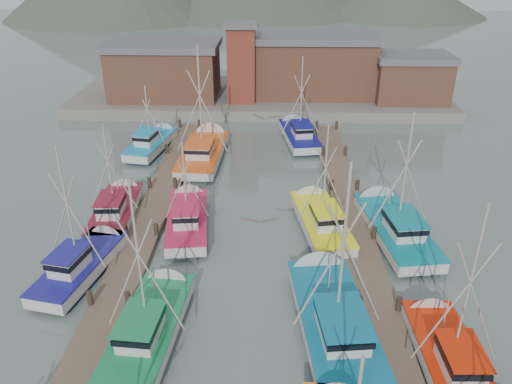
{
  "coord_description": "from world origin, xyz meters",
  "views": [
    {
      "loc": [
        1.29,
        -22.47,
        17.35
      ],
      "look_at": [
        0.39,
        6.99,
        2.6
      ],
      "focal_mm": 35.0,
      "sensor_mm": 36.0,
      "label": 1
    }
  ],
  "objects_px": {
    "lookout_tower": "(241,62)",
    "boat_8": "(188,217)",
    "boat_4": "(152,323)",
    "boat_12": "(204,151)"
  },
  "relations": [
    {
      "from": "boat_12",
      "to": "boat_4",
      "type": "bearing_deg",
      "value": -86.79
    },
    {
      "from": "boat_4",
      "to": "boat_12",
      "type": "distance_m",
      "value": 22.54
    },
    {
      "from": "lookout_tower",
      "to": "boat_12",
      "type": "xyz_separation_m",
      "value": [
        -2.61,
        -14.13,
        -4.86
      ]
    },
    {
      "from": "lookout_tower",
      "to": "boat_12",
      "type": "bearing_deg",
      "value": -100.44
    },
    {
      "from": "boat_12",
      "to": "boat_8",
      "type": "bearing_deg",
      "value": -85.62
    },
    {
      "from": "boat_4",
      "to": "boat_12",
      "type": "height_order",
      "value": "boat_12"
    },
    {
      "from": "lookout_tower",
      "to": "boat_8",
      "type": "distance_m",
      "value": 26.65
    },
    {
      "from": "boat_4",
      "to": "boat_12",
      "type": "xyz_separation_m",
      "value": [
        -0.22,
        22.54,
        0.01
      ]
    },
    {
      "from": "lookout_tower",
      "to": "boat_8",
      "type": "bearing_deg",
      "value": -94.92
    },
    {
      "from": "lookout_tower",
      "to": "boat_12",
      "type": "distance_m",
      "value": 15.17
    }
  ]
}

